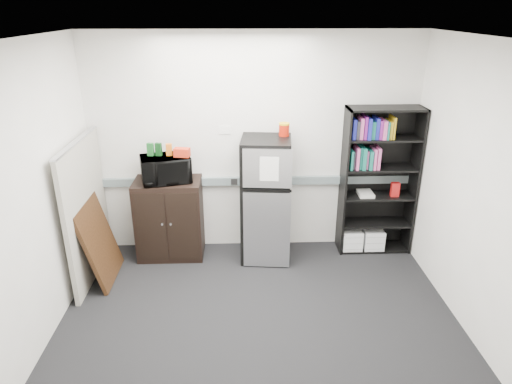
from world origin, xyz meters
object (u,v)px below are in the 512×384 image
at_px(cabinet, 170,218).
at_px(refrigerator, 266,200).
at_px(microwave, 166,169).
at_px(cubicle_partition, 86,211).
at_px(bookshelf, 377,178).

bearing_deg(cabinet, refrigerator, -3.88).
bearing_deg(microwave, cubicle_partition, -170.03).
bearing_deg(microwave, bookshelf, -13.69).
relative_size(bookshelf, cubicle_partition, 1.14).
height_order(cabinet, refrigerator, refrigerator).
distance_m(cubicle_partition, microwave, 1.00).
bearing_deg(refrigerator, microwave, -177.87).
distance_m(microwave, refrigerator, 1.25).
bearing_deg(bookshelf, cabinet, -178.53).
xyz_separation_m(bookshelf, refrigerator, (-1.38, -0.15, -0.21)).
xyz_separation_m(bookshelf, microwave, (-2.56, -0.08, 0.18)).
xyz_separation_m(cubicle_partition, cabinet, (0.85, 0.42, -0.31)).
height_order(bookshelf, refrigerator, bookshelf).
relative_size(bookshelf, microwave, 3.28).
xyz_separation_m(bookshelf, cubicle_partition, (-3.41, -0.49, -0.16)).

